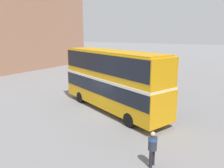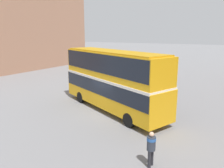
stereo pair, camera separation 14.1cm
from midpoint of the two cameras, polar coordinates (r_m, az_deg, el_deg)
ground_plane at (r=17.33m, az=-2.26°, el=-7.52°), size 240.00×240.00×0.00m
building_row_left at (r=41.19m, az=-25.56°, el=13.84°), size 8.49×29.69×15.06m
double_decker_bus at (r=17.28m, az=-0.23°, el=1.87°), size 10.85×6.35×4.79m
pedestrian_foreground at (r=10.58m, az=10.15°, el=-15.49°), size 0.46×0.46×1.74m
parked_car_kerb_near at (r=30.26m, az=6.38°, el=2.86°), size 4.82×2.76×1.50m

